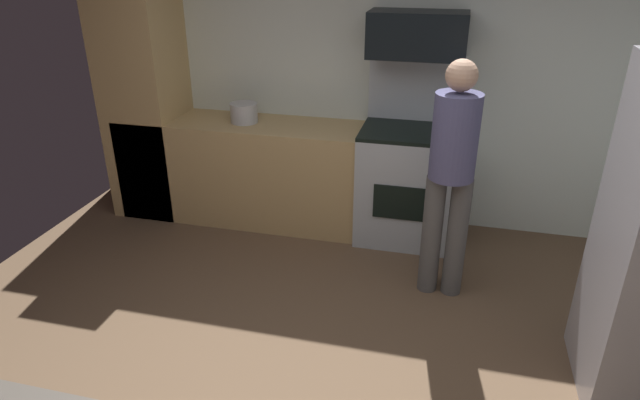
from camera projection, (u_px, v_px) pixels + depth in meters
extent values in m
cube|color=brown|center=(289.00, 387.00, 3.11)|extent=(5.20, 4.80, 0.02)
cube|color=silver|center=(366.00, 73.00, 4.61)|extent=(5.20, 0.12, 2.60)
cube|color=tan|center=(256.00, 172.00, 4.85)|extent=(2.40, 0.60, 0.90)
cube|color=tan|center=(146.00, 98.00, 4.82)|extent=(0.60, 0.60, 2.10)
cube|color=#B1BAC1|center=(406.00, 186.00, 4.54)|extent=(0.76, 0.64, 0.92)
cube|color=black|center=(409.00, 131.00, 4.34)|extent=(0.76, 0.64, 0.03)
cube|color=#B1BAC1|center=(415.00, 87.00, 4.47)|extent=(0.76, 0.06, 0.55)
cube|color=black|center=(401.00, 203.00, 4.26)|extent=(0.44, 0.01, 0.28)
cube|color=black|center=(418.00, 35.00, 4.12)|extent=(0.74, 0.38, 0.34)
cylinder|color=#565656|center=(432.00, 235.00, 3.81)|extent=(0.14, 0.14, 0.88)
cylinder|color=#565656|center=(457.00, 238.00, 3.78)|extent=(0.14, 0.14, 0.88)
cylinder|color=#53527C|center=(455.00, 137.00, 3.49)|extent=(0.30, 0.30, 0.57)
sphere|color=tan|center=(462.00, 75.00, 3.32)|extent=(0.20, 0.20, 0.20)
cylinder|color=#B9BBBF|center=(244.00, 113.00, 4.64)|extent=(0.23, 0.23, 0.17)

